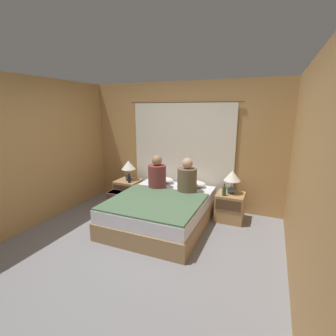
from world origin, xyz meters
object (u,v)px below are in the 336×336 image
(person_left_in_bed, at_px, (157,175))
(beer_bottle_on_right_stand, at_px, (224,191))
(lamp_left, at_px, (129,167))
(beer_bottle_on_left_stand, at_px, (129,179))
(pillow_right, at_px, (194,184))
(nightstand_right, at_px, (230,207))
(bed, at_px, (162,211))
(backpack_on_floor, at_px, (117,200))
(person_right_in_bed, at_px, (187,178))
(pillow_left, at_px, (162,180))
(lamp_right, at_px, (232,178))
(nightstand_left, at_px, (128,191))

(person_left_in_bed, xyz_separation_m, beer_bottle_on_right_stand, (1.26, 0.07, -0.18))
(lamp_left, relative_size, beer_bottle_on_left_stand, 2.09)
(pillow_right, bearing_deg, nightstand_right, -10.75)
(bed, distance_m, backpack_on_floor, 1.08)
(person_right_in_bed, bearing_deg, lamp_left, 169.85)
(pillow_left, xyz_separation_m, beer_bottle_on_left_stand, (-0.61, -0.27, 0.02))
(lamp_right, relative_size, beer_bottle_on_right_stand, 1.93)
(lamp_right, distance_m, person_left_in_bed, 1.38)
(nightstand_left, xyz_separation_m, beer_bottle_on_right_stand, (2.05, -0.13, 0.33))
(nightstand_left, bearing_deg, person_left_in_bed, -14.68)
(nightstand_left, height_order, pillow_left, pillow_left)
(nightstand_left, relative_size, lamp_right, 1.20)
(lamp_left, bearing_deg, backpack_on_floor, -89.45)
(beer_bottle_on_left_stand, relative_size, backpack_on_floor, 0.52)
(beer_bottle_on_left_stand, bearing_deg, lamp_right, 4.99)
(pillow_right, bearing_deg, lamp_left, -176.03)
(bed, distance_m, nightstand_left, 1.24)
(bed, bearing_deg, person_left_in_bed, 123.83)
(person_right_in_bed, distance_m, beer_bottle_on_right_stand, 0.69)
(person_right_in_bed, relative_size, beer_bottle_on_right_stand, 2.91)
(pillow_left, distance_m, person_left_in_bed, 0.40)
(nightstand_left, bearing_deg, pillow_right, 5.67)
(lamp_left, bearing_deg, bed, -32.16)
(pillow_right, xyz_separation_m, beer_bottle_on_right_stand, (0.64, -0.27, 0.02))
(lamp_right, relative_size, pillow_left, 0.87)
(beer_bottle_on_right_stand, bearing_deg, backpack_on_floor, -171.48)
(person_left_in_bed, height_order, beer_bottle_on_right_stand, person_left_in_bed)
(lamp_right, xyz_separation_m, person_left_in_bed, (-1.36, -0.25, -0.03))
(bed, relative_size, pillow_left, 3.98)
(nightstand_right, distance_m, beer_bottle_on_right_stand, 0.37)
(lamp_right, bearing_deg, pillow_right, 172.45)
(bed, relative_size, beer_bottle_on_left_stand, 9.55)
(lamp_right, height_order, pillow_left, lamp_right)
(pillow_left, relative_size, person_right_in_bed, 0.76)
(bed, bearing_deg, nightstand_right, 30.51)
(nightstand_left, bearing_deg, backpack_on_floor, -89.39)
(bed, height_order, pillow_right, pillow_right)
(bed, height_order, nightstand_right, same)
(nightstand_left, relative_size, lamp_left, 1.20)
(lamp_right, relative_size, backpack_on_floor, 1.08)
(bed, distance_m, person_right_in_bed, 0.73)
(backpack_on_floor, bearing_deg, pillow_right, 22.48)
(person_left_in_bed, bearing_deg, person_right_in_bed, 0.00)
(pillow_left, height_order, beer_bottle_on_left_stand, beer_bottle_on_left_stand)
(bed, relative_size, pillow_right, 3.98)
(beer_bottle_on_right_stand, height_order, backpack_on_floor, beer_bottle_on_right_stand)
(backpack_on_floor, bearing_deg, beer_bottle_on_left_stand, 69.26)
(pillow_left, height_order, person_left_in_bed, person_left_in_bed)
(lamp_right, height_order, person_left_in_bed, person_left_in_bed)
(nightstand_right, relative_size, pillow_right, 1.04)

